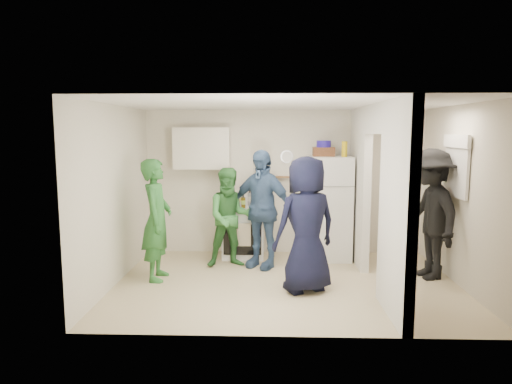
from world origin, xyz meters
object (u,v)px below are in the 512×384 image
(blue_bowl, at_px, (324,144))
(person_navy, at_px, (306,225))
(person_green_center, at_px, (230,218))
(yellow_cup_stack_top, at_px, (344,149))
(person_green_left, at_px, (157,220))
(person_nook, at_px, (430,214))
(person_denim, at_px, (261,209))
(wicker_basket, at_px, (324,152))
(stove, at_px, (243,232))
(fridge, at_px, (329,208))

(blue_bowl, height_order, person_navy, blue_bowl)
(blue_bowl, height_order, person_green_center, blue_bowl)
(yellow_cup_stack_top, distance_m, person_green_left, 3.19)
(person_green_left, xyz_separation_m, person_navy, (2.10, -0.44, 0.03))
(person_navy, relative_size, person_nook, 0.96)
(blue_bowl, relative_size, person_green_left, 0.14)
(person_green_left, xyz_separation_m, person_denim, (1.48, 0.65, 0.05))
(wicker_basket, relative_size, person_green_left, 0.20)
(stove, bearing_deg, person_green_center, -107.28)
(stove, distance_m, person_nook, 3.00)
(person_navy, bearing_deg, wicker_basket, -129.63)
(yellow_cup_stack_top, height_order, person_nook, yellow_cup_stack_top)
(blue_bowl, bearing_deg, stove, -179.14)
(person_green_center, distance_m, person_denim, 0.50)
(person_green_left, height_order, person_denim, person_denim)
(stove, bearing_deg, person_nook, -20.33)
(person_green_left, height_order, person_navy, person_navy)
(fridge, relative_size, yellow_cup_stack_top, 6.90)
(blue_bowl, bearing_deg, person_green_left, -153.63)
(fridge, height_order, wicker_basket, wicker_basket)
(blue_bowl, distance_m, person_green_center, 1.98)
(yellow_cup_stack_top, xyz_separation_m, person_nook, (1.11, -0.90, -0.90))
(stove, bearing_deg, yellow_cup_stack_top, -4.48)
(person_denim, bearing_deg, yellow_cup_stack_top, 47.55)
(wicker_basket, xyz_separation_m, person_nook, (1.43, -1.05, -0.85))
(fridge, distance_m, yellow_cup_stack_top, 1.02)
(blue_bowl, relative_size, yellow_cup_stack_top, 0.96)
(yellow_cup_stack_top, bearing_deg, person_green_left, -158.86)
(yellow_cup_stack_top, distance_m, person_navy, 1.94)
(stove, relative_size, person_green_center, 0.55)
(person_green_left, bearing_deg, person_navy, -102.99)
(wicker_basket, bearing_deg, yellow_cup_stack_top, -25.11)
(stove, distance_m, person_navy, 1.96)
(wicker_basket, distance_m, person_green_left, 2.95)
(yellow_cup_stack_top, bearing_deg, fridge, 155.56)
(fridge, height_order, blue_bowl, blue_bowl)
(person_green_center, bearing_deg, fridge, 5.33)
(blue_bowl, xyz_separation_m, person_navy, (-0.41, -1.68, -1.02))
(stove, distance_m, person_green_left, 1.75)
(blue_bowl, xyz_separation_m, person_green_center, (-1.51, -0.57, -1.14))
(blue_bowl, bearing_deg, person_green_center, -159.30)
(person_navy, bearing_deg, blue_bowl, -129.63)
(person_green_left, distance_m, person_denim, 1.62)
(fridge, relative_size, person_navy, 0.95)
(wicker_basket, xyz_separation_m, yellow_cup_stack_top, (0.32, -0.15, 0.05))
(wicker_basket, xyz_separation_m, person_denim, (-1.03, -0.59, -0.87))
(yellow_cup_stack_top, height_order, person_denim, yellow_cup_stack_top)
(fridge, xyz_separation_m, person_denim, (-1.13, -0.54, 0.07))
(person_denim, height_order, person_navy, person_denim)
(person_green_center, relative_size, person_nook, 0.83)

